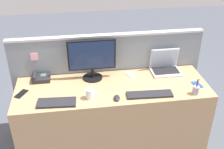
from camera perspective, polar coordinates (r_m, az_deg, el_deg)
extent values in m
plane|color=#4C515B|center=(3.36, 0.13, -13.18)|extent=(10.00, 10.00, 0.00)
cube|color=tan|center=(3.12, 0.14, -8.25)|extent=(2.02, 0.67, 0.74)
cube|color=gray|center=(3.31, -0.83, -1.43)|extent=(2.17, 0.06, 1.15)
cube|color=#B7BAC1|center=(3.04, -0.91, 8.03)|extent=(2.17, 0.07, 0.02)
cube|color=pink|center=(3.09, -15.66, 3.54)|extent=(0.08, 0.01, 0.08)
cube|color=yellow|center=(3.38, 11.64, 0.94)|extent=(0.11, 0.01, 0.08)
cylinder|color=black|center=(3.06, -3.98, -0.61)|extent=(0.21, 0.21, 0.02)
cylinder|color=black|center=(3.03, -4.02, 0.42)|extent=(0.04, 0.04, 0.11)
cube|color=black|center=(2.94, -4.18, 4.03)|extent=(0.51, 0.03, 0.33)
cube|color=#19284C|center=(2.93, -4.15, 3.89)|extent=(0.48, 0.01, 0.30)
cube|color=silver|center=(3.22, 10.99, 0.55)|extent=(0.33, 0.24, 0.02)
cube|color=black|center=(3.22, 10.95, 0.80)|extent=(0.29, 0.17, 0.00)
cube|color=silver|center=(3.24, 10.67, 3.39)|extent=(0.33, 0.05, 0.24)
cube|color=#9EB2D1|center=(3.23, 10.71, 3.30)|extent=(0.31, 0.05, 0.22)
cube|color=#232328|center=(3.11, -14.31, -0.73)|extent=(0.19, 0.17, 0.04)
cube|color=#4C6B5B|center=(3.11, -13.91, -0.11)|extent=(0.06, 0.06, 0.01)
cylinder|color=#232328|center=(3.10, -15.63, -0.17)|extent=(0.04, 0.15, 0.04)
cube|color=#232328|center=(2.71, -11.29, -5.68)|extent=(0.38, 0.18, 0.02)
cube|color=#232328|center=(2.79, 7.72, -4.08)|extent=(0.46, 0.15, 0.02)
ellipsoid|color=#232328|center=(2.71, 1.01, -4.81)|extent=(0.07, 0.11, 0.03)
cylinder|color=#99999E|center=(2.90, 16.80, -3.12)|extent=(0.07, 0.07, 0.09)
cylinder|color=black|center=(2.88, 16.98, -2.08)|extent=(0.02, 0.02, 0.13)
cylinder|color=red|center=(2.85, 17.10, -2.14)|extent=(0.02, 0.01, 0.15)
cube|color=silver|center=(3.12, 3.75, -0.01)|extent=(0.11, 0.15, 0.01)
cube|color=black|center=(2.93, -18.12, -3.82)|extent=(0.13, 0.17, 0.01)
cube|color=blue|center=(3.07, 17.10, -2.00)|extent=(0.09, 0.14, 0.01)
cylinder|color=white|center=(2.71, -4.58, -3.95)|extent=(0.08, 0.08, 0.10)
torus|color=white|center=(2.72, -3.50, -3.87)|extent=(0.05, 0.01, 0.05)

